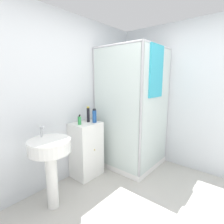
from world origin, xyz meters
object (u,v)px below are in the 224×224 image
(shampoo_bottle_tall_black, at_px, (88,114))
(soap_dispenser, at_px, (79,120))
(sink, at_px, (50,156))
(shampoo_bottle_blue, at_px, (94,116))

(shampoo_bottle_tall_black, bearing_deg, soap_dispenser, -173.44)
(sink, height_order, shampoo_bottle_blue, shampoo_bottle_blue)
(sink, height_order, shampoo_bottle_tall_black, shampoo_bottle_tall_black)
(soap_dispenser, height_order, shampoo_bottle_tall_black, shampoo_bottle_tall_black)
(shampoo_bottle_tall_black, bearing_deg, sink, -163.50)
(shampoo_bottle_blue, bearing_deg, shampoo_bottle_tall_black, 110.36)
(soap_dispenser, xyz_separation_m, shampoo_bottle_tall_black, (0.20, 0.02, 0.06))
(sink, bearing_deg, soap_dispenser, 19.43)
(soap_dispenser, distance_m, shampoo_bottle_tall_black, 0.21)
(soap_dispenser, bearing_deg, sink, -160.57)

